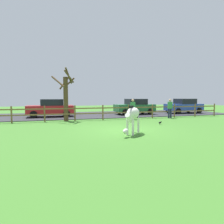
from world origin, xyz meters
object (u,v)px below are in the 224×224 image
object	(u,v)px
zebra	(132,115)
visitor_left_of_tree	(133,108)
bare_tree	(66,95)
parked_car_green	(135,106)
crow_on_grass	(160,123)
parked_car_blue	(184,106)
visitor_right_of_tree	(170,108)
parked_car_red	(51,108)

from	to	relation	value
zebra	visitor_left_of_tree	distance (m)	6.33
bare_tree	parked_car_green	distance (m)	7.86
crow_on_grass	zebra	bearing A→B (deg)	-139.60
bare_tree	zebra	world-z (taller)	bare_tree
visitor_left_of_tree	bare_tree	bearing A→B (deg)	173.25
parked_car_blue	visitor_right_of_tree	xyz separation A→B (m)	(-4.15, -3.68, 0.06)
parked_car_green	parked_car_blue	size ratio (longest dim) A/B	1.00
zebra	parked_car_green	xyz separation A→B (m)	(4.34, 9.71, -0.08)
crow_on_grass	parked_car_green	distance (m)	7.23
bare_tree	parked_car_green	bearing A→B (deg)	24.86
parked_car_green	parked_car_red	world-z (taller)	same
parked_car_red	visitor_left_of_tree	size ratio (longest dim) A/B	2.45
zebra	visitor_left_of_tree	world-z (taller)	visitor_left_of_tree
parked_car_blue	visitor_left_of_tree	distance (m)	8.40
crow_on_grass	parked_car_blue	distance (m)	9.79
crow_on_grass	visitor_right_of_tree	bearing A→B (deg)	48.62
bare_tree	visitor_right_of_tree	size ratio (longest dim) A/B	2.43
crow_on_grass	bare_tree	bearing A→B (deg)	146.71
bare_tree	visitor_right_of_tree	distance (m)	8.69
visitor_left_of_tree	visitor_right_of_tree	world-z (taller)	same
bare_tree	parked_car_blue	size ratio (longest dim) A/B	0.98
visitor_left_of_tree	visitor_right_of_tree	distance (m)	3.41
parked_car_red	visitor_left_of_tree	xyz separation A→B (m)	(6.31, -3.82, 0.06)
bare_tree	crow_on_grass	size ratio (longest dim) A/B	18.53
visitor_left_of_tree	parked_car_blue	bearing A→B (deg)	25.80
zebra	visitor_right_of_tree	xyz separation A→B (m)	(5.89, 5.80, -0.02)
bare_tree	zebra	size ratio (longest dim) A/B	2.60
parked_car_green	visitor_left_of_tree	xyz separation A→B (m)	(-1.87, -3.89, 0.06)
parked_car_red	visitor_right_of_tree	bearing A→B (deg)	-21.53
zebra	parked_car_blue	world-z (taller)	parked_car_blue
parked_car_green	visitor_right_of_tree	distance (m)	4.20
bare_tree	visitor_left_of_tree	size ratio (longest dim) A/B	2.43
zebra	parked_car_blue	size ratio (longest dim) A/B	0.38
parked_car_green	visitor_left_of_tree	size ratio (longest dim) A/B	2.47
crow_on_grass	parked_car_red	size ratio (longest dim) A/B	0.05
zebra	bare_tree	bearing A→B (deg)	112.93
crow_on_grass	parked_car_red	bearing A→B (deg)	134.63
crow_on_grass	visitor_right_of_tree	world-z (taller)	visitor_right_of_tree
crow_on_grass	visitor_left_of_tree	world-z (taller)	visitor_left_of_tree
zebra	crow_on_grass	world-z (taller)	zebra
parked_car_blue	parked_car_green	bearing A→B (deg)	177.66
crow_on_grass	visitor_right_of_tree	distance (m)	4.31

